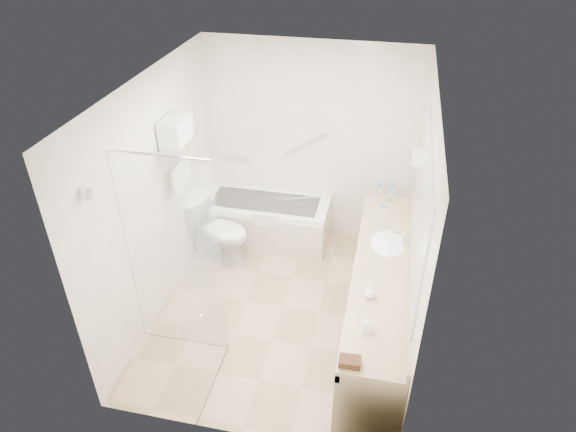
% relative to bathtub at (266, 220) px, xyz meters
% --- Properties ---
extents(floor, '(3.20, 3.20, 0.00)m').
position_rel_bathtub_xyz_m(floor, '(0.50, -1.24, -0.28)').
color(floor, tan).
rests_on(floor, ground).
extents(ceiling, '(2.60, 3.20, 0.10)m').
position_rel_bathtub_xyz_m(ceiling, '(0.50, -1.24, 2.22)').
color(ceiling, silver).
rests_on(ceiling, wall_back).
extents(wall_back, '(2.60, 0.10, 2.50)m').
position_rel_bathtub_xyz_m(wall_back, '(0.50, 0.36, 0.97)').
color(wall_back, white).
rests_on(wall_back, ground).
extents(wall_front, '(2.60, 0.10, 2.50)m').
position_rel_bathtub_xyz_m(wall_front, '(0.50, -2.84, 0.97)').
color(wall_front, white).
rests_on(wall_front, ground).
extents(wall_left, '(0.10, 3.20, 2.50)m').
position_rel_bathtub_xyz_m(wall_left, '(-0.80, -1.24, 0.97)').
color(wall_left, white).
rests_on(wall_left, ground).
extents(wall_right, '(0.10, 3.20, 2.50)m').
position_rel_bathtub_xyz_m(wall_right, '(1.80, -1.24, 0.97)').
color(wall_right, white).
rests_on(wall_right, ground).
extents(bathtub, '(1.60, 0.73, 0.59)m').
position_rel_bathtub_xyz_m(bathtub, '(0.00, 0.00, 0.00)').
color(bathtub, white).
rests_on(bathtub, floor).
extents(grab_bar_short, '(0.40, 0.03, 0.03)m').
position_rel_bathtub_xyz_m(grab_bar_short, '(-0.45, 0.32, 0.67)').
color(grab_bar_short, silver).
rests_on(grab_bar_short, wall_back).
extents(grab_bar_long, '(0.53, 0.03, 0.33)m').
position_rel_bathtub_xyz_m(grab_bar_long, '(0.45, 0.32, 0.97)').
color(grab_bar_long, silver).
rests_on(grab_bar_long, wall_back).
extents(shower_enclosure, '(0.96, 0.91, 2.11)m').
position_rel_bathtub_xyz_m(shower_enclosure, '(-0.13, -2.16, 0.79)').
color(shower_enclosure, silver).
rests_on(shower_enclosure, floor).
extents(towel_shelf, '(0.24, 0.55, 0.81)m').
position_rel_bathtub_xyz_m(towel_shelf, '(-0.67, -0.89, 1.48)').
color(towel_shelf, silver).
rests_on(towel_shelf, wall_left).
extents(vanity_counter, '(0.55, 2.70, 0.95)m').
position_rel_bathtub_xyz_m(vanity_counter, '(1.52, -1.39, 0.36)').
color(vanity_counter, tan).
rests_on(vanity_counter, floor).
extents(sink, '(0.40, 0.52, 0.14)m').
position_rel_bathtub_xyz_m(sink, '(1.55, -0.99, 0.54)').
color(sink, white).
rests_on(sink, vanity_counter).
extents(faucet, '(0.03, 0.03, 0.14)m').
position_rel_bathtub_xyz_m(faucet, '(1.70, -0.99, 0.65)').
color(faucet, silver).
rests_on(faucet, vanity_counter).
extents(mirror, '(0.02, 2.00, 1.20)m').
position_rel_bathtub_xyz_m(mirror, '(1.79, -1.39, 1.27)').
color(mirror, '#B4B9C1').
rests_on(mirror, wall_right).
extents(hairdryer_unit, '(0.08, 0.10, 0.18)m').
position_rel_bathtub_xyz_m(hairdryer_unit, '(1.75, -0.19, 1.17)').
color(hairdryer_unit, white).
rests_on(hairdryer_unit, wall_right).
extents(toilet, '(0.91, 0.66, 0.79)m').
position_rel_bathtub_xyz_m(toilet, '(-0.45, -0.54, 0.12)').
color(toilet, white).
rests_on(toilet, floor).
extents(amenity_basket, '(0.17, 0.12, 0.06)m').
position_rel_bathtub_xyz_m(amenity_basket, '(1.35, -2.64, 0.60)').
color(amenity_basket, '#432418').
rests_on(amenity_basket, vanity_counter).
extents(soap_bottle_a, '(0.09, 0.15, 0.07)m').
position_rel_bathtub_xyz_m(soap_bottle_a, '(1.45, -2.27, 0.61)').
color(soap_bottle_a, white).
rests_on(soap_bottle_a, vanity_counter).
extents(soap_bottle_b, '(0.14, 0.16, 0.10)m').
position_rel_bathtub_xyz_m(soap_bottle_b, '(1.43, -1.85, 0.63)').
color(soap_bottle_b, white).
rests_on(soap_bottle_b, vanity_counter).
extents(water_bottle_left, '(0.07, 0.07, 0.22)m').
position_rel_bathtub_xyz_m(water_bottle_left, '(1.46, -0.63, 0.67)').
color(water_bottle_left, silver).
rests_on(water_bottle_left, vanity_counter).
extents(water_bottle_mid, '(0.06, 0.06, 0.20)m').
position_rel_bathtub_xyz_m(water_bottle_mid, '(1.56, -0.14, 0.67)').
color(water_bottle_mid, silver).
rests_on(water_bottle_mid, vanity_counter).
extents(water_bottle_right, '(0.06, 0.06, 0.20)m').
position_rel_bathtub_xyz_m(water_bottle_right, '(1.40, -0.14, 0.67)').
color(water_bottle_right, silver).
rests_on(water_bottle_right, vanity_counter).
extents(drinking_glass_near, '(0.09, 0.09, 0.09)m').
position_rel_bathtub_xyz_m(drinking_glass_near, '(1.52, -0.14, 0.62)').
color(drinking_glass_near, silver).
rests_on(drinking_glass_near, vanity_counter).
extents(drinking_glass_far, '(0.09, 0.09, 0.09)m').
position_rel_bathtub_xyz_m(drinking_glass_far, '(1.34, -0.79, 0.62)').
color(drinking_glass_far, silver).
rests_on(drinking_glass_far, vanity_counter).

